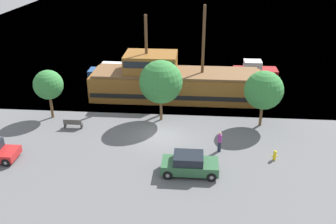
{
  "coord_description": "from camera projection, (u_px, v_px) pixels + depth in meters",
  "views": [
    {
      "loc": [
        2.68,
        -27.18,
        14.75
      ],
      "look_at": [
        0.35,
        2.0,
        1.2
      ],
      "focal_mm": 40.0,
      "sensor_mm": 36.0,
      "label": 1
    }
  ],
  "objects": [
    {
      "name": "ground_plane",
      "position": [
        162.0,
        135.0,
        30.98
      ],
      "size": [
        160.0,
        160.0,
        0.0
      ],
      "primitive_type": "plane",
      "color": "#5B5B5E"
    },
    {
      "name": "water_surface",
      "position": [
        184.0,
        25.0,
        70.78
      ],
      "size": [
        80.0,
        80.0,
        0.0
      ],
      "primitive_type": "plane",
      "color": "teal",
      "rests_on": "ground"
    },
    {
      "name": "pirate_ship",
      "position": [
        174.0,
        82.0,
        37.71
      ],
      "size": [
        18.34,
        4.59,
        9.29
      ],
      "color": "brown",
      "rests_on": "water_surface"
    },
    {
      "name": "moored_boat_dockside",
      "position": [
        117.0,
        71.0,
        44.25
      ],
      "size": [
        6.97,
        1.92,
        1.51
      ],
      "color": "navy",
      "rests_on": "water_surface"
    },
    {
      "name": "moored_boat_outer",
      "position": [
        254.0,
        70.0,
        44.49
      ],
      "size": [
        5.1,
        2.23,
        1.73
      ],
      "color": "maroon",
      "rests_on": "water_surface"
    },
    {
      "name": "parked_car_curb_front",
      "position": [
        190.0,
        164.0,
        25.62
      ],
      "size": [
        3.89,
        1.86,
        1.5
      ],
      "color": "#2D5B38",
      "rests_on": "ground_plane"
    },
    {
      "name": "fire_hydrant",
      "position": [
        275.0,
        155.0,
        27.36
      ],
      "size": [
        0.42,
        0.25,
        0.76
      ],
      "color": "yellow",
      "rests_on": "ground_plane"
    },
    {
      "name": "bench_promenade_east",
      "position": [
        73.0,
        124.0,
        31.95
      ],
      "size": [
        1.57,
        0.45,
        0.85
      ],
      "color": "#4C4742",
      "rests_on": "ground_plane"
    },
    {
      "name": "pedestrian_walking_near",
      "position": [
        220.0,
        142.0,
        28.29
      ],
      "size": [
        0.32,
        0.32,
        1.64
      ],
      "color": "#232838",
      "rests_on": "ground_plane"
    },
    {
      "name": "tree_row_east",
      "position": [
        48.0,
        85.0,
        32.78
      ],
      "size": [
        2.6,
        2.6,
        4.46
      ],
      "color": "brown",
      "rests_on": "ground_plane"
    },
    {
      "name": "tree_row_mideast",
      "position": [
        161.0,
        82.0,
        32.14
      ],
      "size": [
        3.76,
        3.76,
        5.49
      ],
      "color": "brown",
      "rests_on": "ground_plane"
    },
    {
      "name": "tree_row_midwest",
      "position": [
        264.0,
        90.0,
        31.24
      ],
      "size": [
        3.27,
        3.27,
        4.93
      ],
      "color": "brown",
      "rests_on": "ground_plane"
    }
  ]
}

